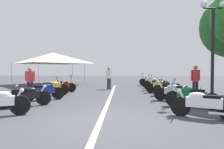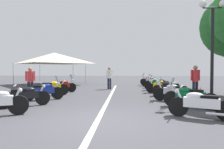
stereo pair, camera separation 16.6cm
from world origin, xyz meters
TOP-DOWN VIEW (x-y plane):
  - ground_plane at (0.00, 0.00)m, footprint 80.00×80.00m
  - lane_centre_stripe at (4.41, 0.00)m, footprint 15.80×0.16m
  - motorcycle_left_row_1 at (2.00, 3.26)m, footprint 1.33×1.76m
  - motorcycle_left_row_2 at (3.70, 3.17)m, footprint 1.10×1.81m
  - motorcycle_left_row_3 at (5.28, 3.41)m, footprint 1.28×1.79m
  - motorcycle_left_row_4 at (6.70, 3.27)m, footprint 1.27×1.71m
  - motorcycle_right_row_0 at (0.52, -3.15)m, footprint 0.99×1.87m
  - motorcycle_right_row_1 at (2.12, -3.34)m, footprint 1.11×1.89m
  - motorcycle_right_row_2 at (3.73, -3.22)m, footprint 0.92×2.09m
  - motorcycle_right_row_3 at (5.26, -3.31)m, footprint 1.04×1.86m
  - motorcycle_right_row_4 at (6.76, -3.17)m, footprint 0.97×2.03m
  - motorcycle_right_row_5 at (8.25, -3.20)m, footprint 0.92×1.95m
  - motorcycle_right_row_6 at (9.93, -3.40)m, footprint 1.11×1.96m
  - motorcycle_right_row_7 at (11.58, -3.26)m, footprint 1.16×1.94m
  - motorcycle_right_row_8 at (13.14, -3.25)m, footprint 1.04×1.85m
  - street_lamp_twin_globe at (3.62, -4.84)m, footprint 0.32×1.22m
  - traffic_cone_0 at (4.76, -4.77)m, footprint 0.36×0.36m
  - traffic_cone_1 at (3.87, 4.62)m, footprint 0.36×0.36m
  - bystander_0 at (5.03, 4.54)m, footprint 0.32×0.51m
  - bystander_1 at (9.10, 0.35)m, footprint 0.32×0.49m
  - bystander_2 at (5.04, -4.61)m, footprint 0.32×0.52m
  - event_tent at (13.50, 6.31)m, footprint 5.97×5.97m

SIDE VIEW (x-z plane):
  - ground_plane at x=0.00m, z-range 0.00..0.00m
  - lane_centre_stripe at x=4.41m, z-range 0.00..0.01m
  - traffic_cone_0 at x=4.76m, z-range -0.02..0.60m
  - traffic_cone_1 at x=3.87m, z-range -0.02..0.60m
  - motorcycle_left_row_1 at x=2.00m, z-range -0.04..0.94m
  - motorcycle_right_row_6 at x=9.93m, z-range -0.04..0.94m
  - motorcycle_right_row_0 at x=0.52m, z-range -0.04..0.95m
  - motorcycle_right_row_3 at x=5.26m, z-range -0.04..0.95m
  - motorcycle_left_row_4 at x=6.70m, z-range -0.14..1.06m
  - motorcycle_right_row_8 at x=13.14m, z-range -0.14..1.06m
  - motorcycle_left_row_3 at x=5.28m, z-range -0.04..0.96m
  - motorcycle_right_row_4 at x=6.76m, z-range -0.14..1.06m
  - motorcycle_left_row_2 at x=3.70m, z-range -0.14..1.06m
  - motorcycle_right_row_2 at x=3.73m, z-range -0.14..1.06m
  - motorcycle_right_row_5 at x=8.25m, z-range -0.14..1.07m
  - motorcycle_right_row_7 at x=11.58m, z-range -0.04..0.97m
  - motorcycle_right_row_1 at x=2.12m, z-range -0.14..1.07m
  - bystander_0 at x=5.03m, z-range 0.14..1.77m
  - bystander_1 at x=9.10m, z-range 0.15..1.84m
  - bystander_2 at x=5.04m, z-range 0.15..1.88m
  - event_tent at x=13.50m, z-range 1.05..4.25m
  - street_lamp_twin_globe at x=3.62m, z-range 0.88..5.56m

